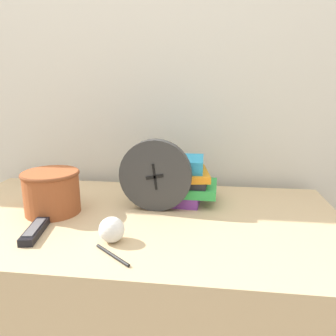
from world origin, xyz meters
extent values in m
cube|color=silver|center=(0.00, 0.76, 1.20)|extent=(6.00, 0.04, 2.40)
cube|color=tan|center=(0.00, 0.34, 0.38)|extent=(1.28, 0.69, 0.76)
cylinder|color=#333333|center=(0.05, 0.41, 0.88)|extent=(0.23, 0.04, 0.23)
cylinder|color=silver|center=(0.05, 0.39, 0.88)|extent=(0.21, 0.01, 0.21)
cube|color=black|center=(0.05, 0.39, 0.88)|extent=(0.06, 0.01, 0.02)
cube|color=black|center=(0.05, 0.39, 0.88)|extent=(0.02, 0.01, 0.08)
cylinder|color=black|center=(0.05, 0.39, 0.88)|extent=(0.01, 0.00, 0.01)
cube|color=#7A3899|center=(0.11, 0.51, 0.78)|extent=(0.19, 0.19, 0.03)
cube|color=green|center=(0.13, 0.50, 0.81)|extent=(0.24, 0.18, 0.03)
cube|color=#232328|center=(0.12, 0.50, 0.84)|extent=(0.20, 0.15, 0.02)
cube|color=orange|center=(0.11, 0.50, 0.86)|extent=(0.23, 0.21, 0.02)
cube|color=#2D9ED1|center=(0.11, 0.51, 0.90)|extent=(0.19, 0.15, 0.04)
cylinder|color=#994C28|center=(-0.27, 0.34, 0.83)|extent=(0.17, 0.17, 0.14)
torus|color=brown|center=(-0.27, 0.34, 0.89)|extent=(0.18, 0.18, 0.01)
cube|color=black|center=(-0.25, 0.18, 0.77)|extent=(0.06, 0.15, 0.02)
cube|color=#59595E|center=(-0.25, 0.18, 0.78)|extent=(0.05, 0.12, 0.00)
sphere|color=white|center=(-0.02, 0.17, 0.80)|extent=(0.07, 0.07, 0.07)
cylinder|color=black|center=(0.00, 0.09, 0.77)|extent=(0.11, 0.09, 0.01)
camera|label=1|loc=(0.22, -0.59, 1.17)|focal=35.00mm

